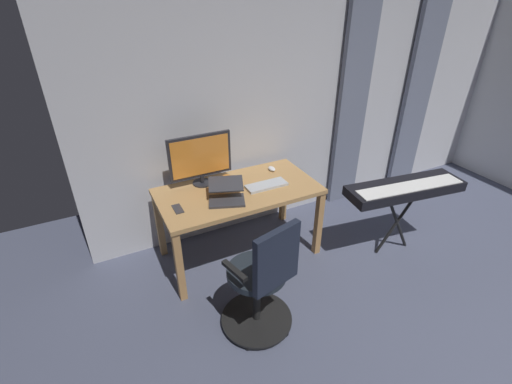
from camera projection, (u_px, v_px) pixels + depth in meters
name	position (u px, v px, depth m)	size (l,w,h in m)	color
back_room_partition	(322.00, 84.00, 3.79)	(5.09, 0.10, 2.84)	silver
curtain_left_panel	(420.00, 84.00, 4.29)	(0.39, 0.06, 2.60)	slate
curtain_right_panel	(354.00, 94.00, 3.91)	(0.37, 0.06, 2.60)	slate
desk	(238.00, 198.00, 3.31)	(1.45, 0.74, 0.73)	tan
office_chair	(262.00, 282.00, 2.61)	(0.56, 0.56, 1.01)	black
computer_monitor	(200.00, 158.00, 3.23)	(0.58, 0.18, 0.47)	#232328
computer_keyboard	(266.00, 185.00, 3.31)	(0.38, 0.15, 0.02)	#B7BCC1
laptop	(226.00, 195.00, 3.09)	(0.39, 0.39, 0.15)	#333338
computer_mouse	(272.00, 169.00, 3.59)	(0.06, 0.10, 0.04)	white
cell_phone_face_up	(178.00, 209.00, 2.97)	(0.07, 0.14, 0.01)	#333338
mug_coffee	(226.00, 181.00, 3.29)	(0.13, 0.08, 0.10)	orange
piano_keyboard	(405.00, 190.00, 3.33)	(1.15, 0.47, 0.76)	black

